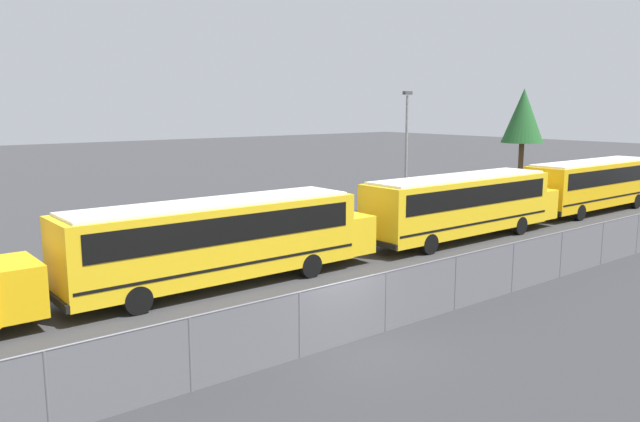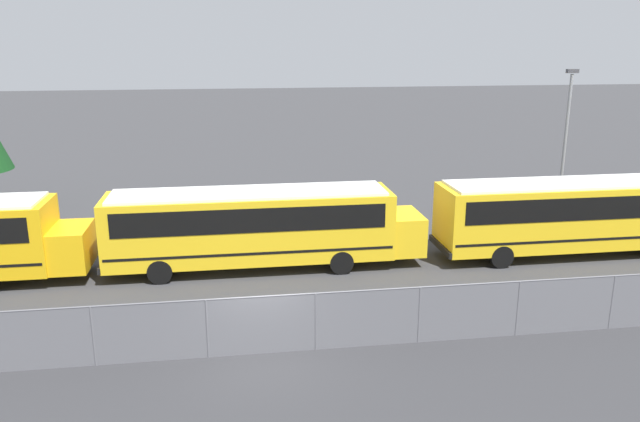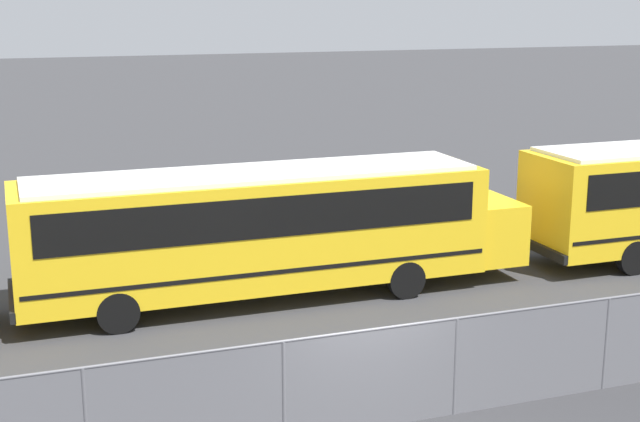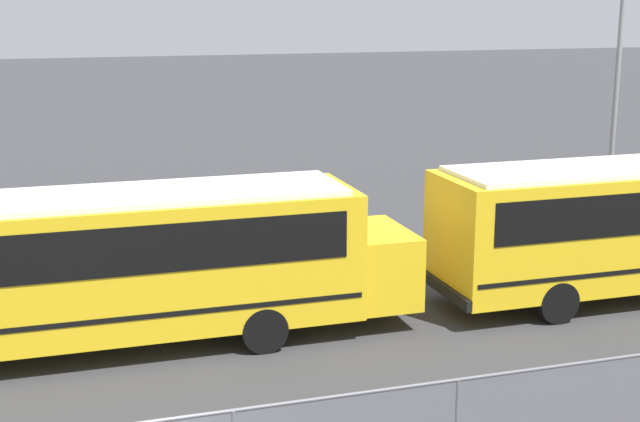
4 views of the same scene
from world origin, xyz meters
TOP-DOWN VIEW (x-y plane):
  - fence at (0.00, -0.00)m, footprint 76.93×0.07m
  - school_bus_2 at (0.24, 7.02)m, footprint 12.38×2.55m

SIDE VIEW (x-z plane):
  - fence at x=0.00m, z-range 0.02..1.80m
  - school_bus_2 at x=0.24m, z-range 0.28..3.40m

